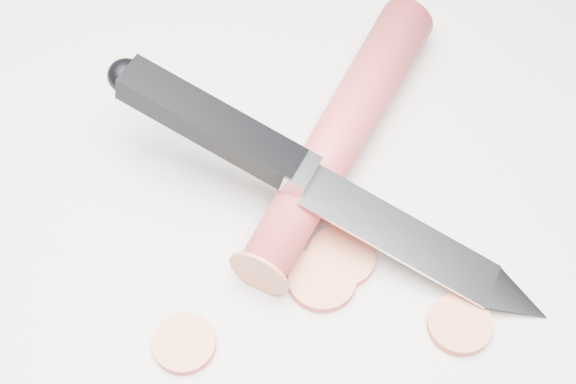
# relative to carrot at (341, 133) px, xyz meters

# --- Properties ---
(ground) EXTENTS (2.40, 2.40, 0.00)m
(ground) POSITION_rel_carrot_xyz_m (0.01, -0.07, -0.02)
(ground) COLOR beige
(ground) RESTS_ON ground
(carrot) EXTENTS (0.07, 0.22, 0.03)m
(carrot) POSITION_rel_carrot_xyz_m (0.00, 0.00, 0.00)
(carrot) COLOR #BA3137
(carrot) RESTS_ON ground
(carrot_slice_1) EXTENTS (0.03, 0.03, 0.01)m
(carrot_slice_1) POSITION_rel_carrot_xyz_m (-0.05, -0.15, -0.02)
(carrot_slice_1) COLOR #D06A48
(carrot_slice_1) RESTS_ON ground
(carrot_slice_2) EXTENTS (0.04, 0.04, 0.01)m
(carrot_slice_2) POSITION_rel_carrot_xyz_m (0.02, -0.08, -0.02)
(carrot_slice_2) COLOR #D06A48
(carrot_slice_2) RESTS_ON ground
(carrot_slice_4) EXTENTS (0.03, 0.03, 0.01)m
(carrot_slice_4) POSITION_rel_carrot_xyz_m (0.09, -0.10, -0.01)
(carrot_slice_4) COLOR #D06A48
(carrot_slice_4) RESTS_ON ground
(carrot_slice_5) EXTENTS (0.04, 0.04, 0.01)m
(carrot_slice_5) POSITION_rel_carrot_xyz_m (0.01, -0.09, -0.01)
(carrot_slice_5) COLOR #D06A48
(carrot_slice_5) RESTS_ON ground
(kitchen_knife) EXTENTS (0.28, 0.08, 0.07)m
(kitchen_knife) POSITION_rel_carrot_xyz_m (0.00, -0.05, 0.02)
(kitchen_knife) COLOR silver
(kitchen_knife) RESTS_ON ground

